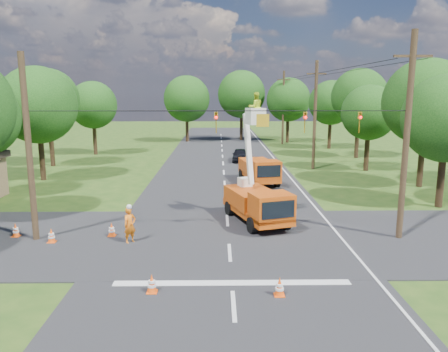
{
  "coord_description": "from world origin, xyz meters",
  "views": [
    {
      "loc": [
        -0.52,
        -18.68,
        7.18
      ],
      "look_at": [
        -0.19,
        5.0,
        2.6
      ],
      "focal_mm": 35.0,
      "sensor_mm": 36.0,
      "label": 1
    }
  ],
  "objects_px": {
    "traffic_cone_7": "(266,177)",
    "pole_left": "(29,149)",
    "pole_right_far": "(283,107)",
    "tree_left_e": "(48,99)",
    "ground_worker": "(130,225)",
    "tree_left_d": "(38,105)",
    "traffic_cone_3": "(255,188)",
    "distant_car": "(240,155)",
    "tree_far_a": "(187,99)",
    "second_truck": "(259,170)",
    "tree_right_e": "(331,103)",
    "tree_right_b": "(426,102)",
    "tree_left_f": "(93,105)",
    "tree_right_a": "(447,119)",
    "traffic_cone_0": "(152,284)",
    "traffic_cone_6": "(16,230)",
    "tree_far_c": "(288,100)",
    "traffic_cone_1": "(279,287)",
    "pole_right_mid": "(315,115)",
    "traffic_cone_4": "(112,230)",
    "traffic_cone_5": "(51,236)",
    "pole_right_near": "(407,136)",
    "bucket_truck": "(257,196)",
    "traffic_cone_2": "(256,201)",
    "tree_right_c": "(369,113)",
    "tree_right_d": "(359,97)",
    "tree_far_b": "(242,94)"
  },
  "relations": [
    {
      "from": "ground_worker",
      "to": "second_truck",
      "type": "bearing_deg",
      "value": 18.19
    },
    {
      "from": "traffic_cone_7",
      "to": "pole_left",
      "type": "height_order",
      "value": "pole_left"
    },
    {
      "from": "tree_right_e",
      "to": "tree_far_a",
      "type": "height_order",
      "value": "tree_far_a"
    },
    {
      "from": "traffic_cone_6",
      "to": "pole_right_near",
      "type": "height_order",
      "value": "pole_right_near"
    },
    {
      "from": "tree_right_a",
      "to": "tree_right_d",
      "type": "height_order",
      "value": "tree_right_d"
    },
    {
      "from": "traffic_cone_7",
      "to": "pole_right_far",
      "type": "xyz_separation_m",
      "value": [
        5.16,
        26.01,
        4.75
      ]
    },
    {
      "from": "pole_left",
      "to": "tree_far_c",
      "type": "xyz_separation_m",
      "value": [
        19.0,
        42.0,
        1.56
      ]
    },
    {
      "from": "traffic_cone_6",
      "to": "tree_far_c",
      "type": "xyz_separation_m",
      "value": [
        20.18,
        41.58,
        5.7
      ]
    },
    {
      "from": "traffic_cone_6",
      "to": "tree_right_b",
      "type": "bearing_deg",
      "value": 24.27
    },
    {
      "from": "traffic_cone_4",
      "to": "traffic_cone_1",
      "type": "bearing_deg",
      "value": -41.45
    },
    {
      "from": "distant_car",
      "to": "traffic_cone_5",
      "type": "distance_m",
      "value": 27.11
    },
    {
      "from": "pole_right_far",
      "to": "tree_left_d",
      "type": "xyz_separation_m",
      "value": [
        -23.5,
        -25.0,
        1.02
      ]
    },
    {
      "from": "tree_right_b",
      "to": "second_truck",
      "type": "bearing_deg",
      "value": 173.93
    },
    {
      "from": "traffic_cone_1",
      "to": "traffic_cone_2",
      "type": "relative_size",
      "value": 1.0
    },
    {
      "from": "traffic_cone_1",
      "to": "traffic_cone_4",
      "type": "relative_size",
      "value": 1.0
    },
    {
      "from": "tree_right_e",
      "to": "tree_far_a",
      "type": "distance_m",
      "value": 20.43
    },
    {
      "from": "distant_car",
      "to": "pole_right_far",
      "type": "bearing_deg",
      "value": 70.38
    },
    {
      "from": "traffic_cone_7",
      "to": "pole_left",
      "type": "relative_size",
      "value": 0.08
    },
    {
      "from": "pole_right_far",
      "to": "pole_left",
      "type": "bearing_deg",
      "value": -114.23
    },
    {
      "from": "pole_left",
      "to": "tree_far_a",
      "type": "height_order",
      "value": "tree_far_a"
    },
    {
      "from": "traffic_cone_5",
      "to": "pole_right_near",
      "type": "distance_m",
      "value": 17.72
    },
    {
      "from": "tree_right_b",
      "to": "tree_far_c",
      "type": "xyz_separation_m",
      "value": [
        -5.5,
        30.0,
        -0.37
      ]
    },
    {
      "from": "distant_car",
      "to": "tree_left_f",
      "type": "xyz_separation_m",
      "value": [
        -16.6,
        5.42,
        5.02
      ]
    },
    {
      "from": "traffic_cone_1",
      "to": "pole_right_mid",
      "type": "xyz_separation_m",
      "value": [
        6.84,
        26.23,
        4.75
      ]
    },
    {
      "from": "traffic_cone_7",
      "to": "tree_far_a",
      "type": "distance_m",
      "value": 30.74
    },
    {
      "from": "traffic_cone_7",
      "to": "tree_far_a",
      "type": "xyz_separation_m",
      "value": [
        -8.34,
        29.01,
        5.83
      ]
    },
    {
      "from": "ground_worker",
      "to": "tree_left_d",
      "type": "bearing_deg",
      "value": 80.21
    },
    {
      "from": "pole_left",
      "to": "tree_right_b",
      "type": "xyz_separation_m",
      "value": [
        24.5,
        12.0,
        1.93
      ]
    },
    {
      "from": "traffic_cone_7",
      "to": "pole_right_mid",
      "type": "distance_m",
      "value": 9.23
    },
    {
      "from": "second_truck",
      "to": "traffic_cone_3",
      "type": "distance_m",
      "value": 3.46
    },
    {
      "from": "traffic_cone_6",
      "to": "distant_car",
      "type": "bearing_deg",
      "value": 62.68
    },
    {
      "from": "second_truck",
      "to": "pole_right_far",
      "type": "xyz_separation_m",
      "value": [
        5.73,
        26.7,
        4.01
      ]
    },
    {
      "from": "bucket_truck",
      "to": "tree_right_c",
      "type": "height_order",
      "value": "tree_right_c"
    },
    {
      "from": "traffic_cone_7",
      "to": "traffic_cone_0",
      "type": "bearing_deg",
      "value": -107.47
    },
    {
      "from": "traffic_cone_4",
      "to": "pole_left",
      "type": "relative_size",
      "value": 0.08
    },
    {
      "from": "second_truck",
      "to": "pole_right_far",
      "type": "bearing_deg",
      "value": 67.83
    },
    {
      "from": "tree_left_f",
      "to": "tree_right_b",
      "type": "bearing_deg",
      "value": -31.13
    },
    {
      "from": "tree_left_f",
      "to": "tree_right_a",
      "type": "distance_m",
      "value": 37.11
    },
    {
      "from": "pole_left",
      "to": "traffic_cone_0",
      "type": "bearing_deg",
      "value": -41.92
    },
    {
      "from": "second_truck",
      "to": "traffic_cone_7",
      "type": "bearing_deg",
      "value": 40.68
    },
    {
      "from": "tree_left_e",
      "to": "tree_right_a",
      "type": "relative_size",
      "value": 1.14
    },
    {
      "from": "tree_left_d",
      "to": "tree_far_b",
      "type": "relative_size",
      "value": 0.9
    },
    {
      "from": "traffic_cone_0",
      "to": "traffic_cone_1",
      "type": "height_order",
      "value": "same"
    },
    {
      "from": "traffic_cone_7",
      "to": "tree_right_e",
      "type": "height_order",
      "value": "tree_right_e"
    },
    {
      "from": "ground_worker",
      "to": "pole_right_mid",
      "type": "xyz_separation_m",
      "value": [
        13.26,
        20.52,
        4.22
      ]
    },
    {
      "from": "traffic_cone_4",
      "to": "pole_right_near",
      "type": "bearing_deg",
      "value": -1.72
    },
    {
      "from": "traffic_cone_3",
      "to": "tree_left_e",
      "type": "distance_m",
      "value": 23.26
    },
    {
      "from": "traffic_cone_1",
      "to": "tree_far_a",
      "type": "xyz_separation_m",
      "value": [
        -6.66,
        49.23,
        5.83
      ]
    },
    {
      "from": "tree_left_e",
      "to": "bucket_truck",
      "type": "bearing_deg",
      "value": -46.35
    },
    {
      "from": "pole_right_far",
      "to": "tree_left_e",
      "type": "distance_m",
      "value": 31.08
    }
  ]
}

